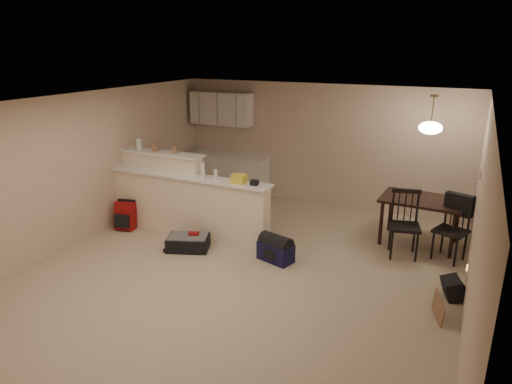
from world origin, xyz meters
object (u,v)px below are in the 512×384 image
Objects in this scene: suitcase at (188,243)px; red_backpack at (126,216)px; pendant_lamp at (431,127)px; dining_chair_far at (451,229)px; navy_duffel at (276,252)px; black_daypack at (453,289)px; dining_chair_near at (405,225)px; dining_table at (421,204)px.

suitcase is 1.30× the size of red_backpack.
pendant_lamp reaches higher than red_backpack.
dining_chair_far is 1.88× the size of navy_duffel.
pendant_lamp is 0.93× the size of suitcase.
suitcase is at bearing 76.48° from black_daypack.
dining_chair_near is 2.07m from navy_duffel.
dining_chair_far reaches higher than red_backpack.
suitcase is at bearing -150.75° from pendant_lamp.
red_backpack is at bearing 178.21° from dining_chair_near.
dining_table is 1.28m from pendant_lamp.
suitcase is (-3.38, -1.89, -1.88)m from pendant_lamp.
dining_table is at bearing 61.31° from dining_chair_near.
red_backpack reaches higher than black_daypack.
dining_table is 2.43× the size of navy_duffel.
red_backpack is at bearing 149.62° from suitcase.
dining_table is at bearing 158.82° from dining_chair_far.
dining_chair_far is 2.73m from navy_duffel.
dining_chair_near is 1.59× the size of suitcase.
pendant_lamp is at bearing 158.82° from dining_chair_far.
dining_chair_near is 4.86m from red_backpack.
dining_chair_far is at bearing -41.00° from pendant_lamp.
dining_table is at bearing 8.07° from suitcase.
dining_table is at bearing 4.51° from black_daypack.
dining_table is 4.18× the size of black_daypack.
dining_table is 1.86m from black_daypack.
dining_table is at bearing 56.80° from navy_duffel.
dining_chair_near is 1.95× the size of navy_duffel.
navy_duffel is at bearing 72.98° from black_daypack.
pendant_lamp is at bearing 56.80° from navy_duffel.
black_daypack is (5.55, 0.00, -0.12)m from red_backpack.
dining_chair_far is at bearing -0.70° from suitcase.
suitcase is at bearing -172.43° from dining_chair_near.
pendant_lamp is 3.13m from navy_duffel.
dining_table is 0.70m from dining_chair_far.
navy_duffel is (-1.92, -1.65, -0.56)m from dining_table.
dining_table reaches higher than red_backpack.
dining_table reaches higher than black_daypack.
dining_chair_far reaches higher than navy_duffel.
navy_duffel is (1.47, 0.25, 0.04)m from suitcase.
red_backpack is (-4.90, -1.65, -0.45)m from dining_table.
dining_chair_far is 1.53× the size of suitcase.
pendant_lamp reaches higher than dining_table.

